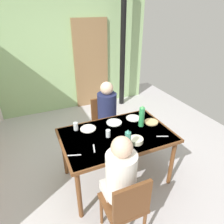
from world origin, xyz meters
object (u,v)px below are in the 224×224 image
Objects in this scene: dining_table at (117,139)px; water_bottle_green_far at (142,116)px; water_bottle_green_near at (128,141)px; serving_bowl_center at (136,140)px; chair_near_diner at (126,205)px; person_far_diner at (107,109)px; chair_far_diner at (104,120)px; person_near_diner at (120,174)px.

water_bottle_green_far is at bearing 7.58° from dining_table.
serving_bowl_center is at bearing 31.12° from water_bottle_green_near.
water_bottle_green_near is (0.24, 0.45, 0.40)m from chair_near_diner.
dining_table is at bearing 84.46° from water_bottle_green_near.
chair_near_diner is 1.56m from person_far_diner.
chair_far_diner is 1.10m from serving_bowl_center.
dining_table is at bearing -172.42° from water_bottle_green_far.
person_near_diner reaches higher than serving_bowl_center.
water_bottle_green_far is at bearing 111.44° from person_far_diner.
person_far_diner is 2.50× the size of water_bottle_green_far.
serving_bowl_center is at bearing 45.27° from person_near_diner.
person_near_diner is at bearing 74.00° from chair_far_diner.
water_bottle_green_far is 0.41m from serving_bowl_center.
dining_table is at bearing 79.48° from chair_far_diner.
person_far_diner is 4.53× the size of serving_bowl_center.
chair_far_diner is (0.42, 1.61, 0.00)m from chair_near_diner.
person_far_diner is 0.67m from water_bottle_green_far.
serving_bowl_center is (0.14, -0.25, 0.10)m from dining_table.
chair_near_diner is 1.00× the size of chair_far_diner.
person_near_diner is 2.50× the size of water_bottle_green_far.
water_bottle_green_near is 0.94× the size of water_bottle_green_far.
water_bottle_green_near is at bearing 52.63° from person_near_diner.
water_bottle_green_far is (0.24, -0.75, 0.40)m from chair_far_diner.
chair_far_diner is 1.13× the size of person_near_diner.
chair_near_diner is at bearing -126.78° from serving_bowl_center.
serving_bowl_center is at bearing -60.50° from dining_table.
water_bottle_green_near is 0.59m from water_bottle_green_far.
serving_bowl_center is (0.42, 0.56, 0.29)m from chair_near_diner.
dining_table is 0.84m from chair_far_diner.
person_far_diner is at bearing 77.40° from dining_table.
dining_table is 4.59× the size of water_bottle_green_far.
person_far_diner reaches higher than chair_far_diner.
water_bottle_green_far is (0.67, 0.86, 0.40)m from chair_near_diner.
water_bottle_green_near is at bearing 79.82° from person_far_diner.
dining_table is 0.69m from person_far_diner.
person_near_diner is at bearing 72.46° from person_far_diner.
serving_bowl_center reaches higher than dining_table.
chair_far_diner is at bearing 89.57° from serving_bowl_center.
water_bottle_green_near is (-0.18, -1.03, 0.11)m from person_far_diner.
serving_bowl_center is (-0.25, -0.30, -0.12)m from water_bottle_green_far.
chair_far_diner is at bearing 74.00° from person_near_diner.
dining_table is 1.84× the size of person_near_diner.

